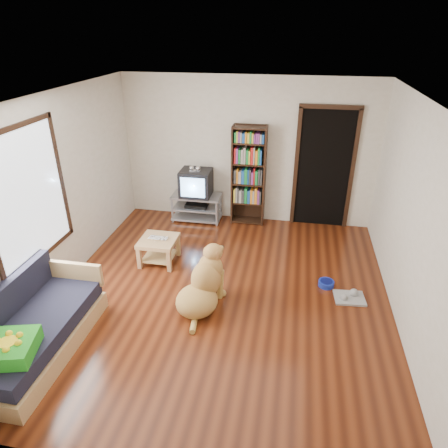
% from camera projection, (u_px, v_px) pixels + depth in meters
% --- Properties ---
extents(ground, '(5.00, 5.00, 0.00)m').
position_uv_depth(ground, '(221.00, 295.00, 5.48)').
color(ground, '#612710').
rests_on(ground, ground).
extents(ceiling, '(5.00, 5.00, 0.00)m').
position_uv_depth(ceiling, '(221.00, 100.00, 4.31)').
color(ceiling, white).
rests_on(ceiling, ground).
extents(wall_back, '(4.50, 0.00, 4.50)m').
position_uv_depth(wall_back, '(248.00, 152.00, 7.09)').
color(wall_back, silver).
rests_on(wall_back, ground).
extents(wall_front, '(4.50, 0.00, 4.50)m').
position_uv_depth(wall_front, '(151.00, 360.00, 2.70)').
color(wall_front, silver).
rests_on(wall_front, ground).
extents(wall_left, '(0.00, 5.00, 5.00)m').
position_uv_depth(wall_left, '(54.00, 196.00, 5.26)').
color(wall_left, silver).
rests_on(wall_left, ground).
extents(wall_right, '(0.00, 5.00, 5.00)m').
position_uv_depth(wall_right, '(415.00, 224.00, 4.53)').
color(wall_right, silver).
rests_on(wall_right, ground).
extents(green_cushion, '(0.59, 0.59, 0.16)m').
position_uv_depth(green_cushion, '(10.00, 348.00, 3.90)').
color(green_cushion, green).
rests_on(green_cushion, sofa).
extents(laptop, '(0.31, 0.21, 0.02)m').
position_uv_depth(laptop, '(157.00, 239.00, 6.05)').
color(laptop, silver).
rests_on(laptop, coffee_table).
extents(dog_bowl, '(0.22, 0.22, 0.08)m').
position_uv_depth(dog_bowl, '(326.00, 284.00, 5.66)').
color(dog_bowl, '#16299B').
rests_on(dog_bowl, ground).
extents(grey_rag, '(0.43, 0.35, 0.03)m').
position_uv_depth(grey_rag, '(349.00, 298.00, 5.40)').
color(grey_rag, '#9F9F9F').
rests_on(grey_rag, ground).
extents(window, '(0.03, 1.46, 1.70)m').
position_uv_depth(window, '(28.00, 197.00, 4.73)').
color(window, white).
rests_on(window, wall_left).
extents(doorway, '(1.03, 0.05, 2.19)m').
position_uv_depth(doorway, '(324.00, 166.00, 6.94)').
color(doorway, black).
rests_on(doorway, wall_back).
extents(tv_stand, '(0.90, 0.45, 0.50)m').
position_uv_depth(tv_stand, '(197.00, 206.00, 7.48)').
color(tv_stand, '#99999E').
rests_on(tv_stand, ground).
extents(crt_tv, '(0.55, 0.52, 0.58)m').
position_uv_depth(crt_tv, '(196.00, 182.00, 7.29)').
color(crt_tv, black).
rests_on(crt_tv, tv_stand).
extents(bookshelf, '(0.60, 0.30, 1.80)m').
position_uv_depth(bookshelf, '(249.00, 171.00, 7.08)').
color(bookshelf, black).
rests_on(bookshelf, ground).
extents(sofa, '(0.80, 1.80, 0.80)m').
position_uv_depth(sofa, '(34.00, 331.00, 4.46)').
color(sofa, tan).
rests_on(sofa, ground).
extents(coffee_table, '(0.55, 0.55, 0.40)m').
position_uv_depth(coffee_table, '(159.00, 246.00, 6.13)').
color(coffee_table, tan).
rests_on(coffee_table, ground).
extents(dog, '(0.71, 1.02, 0.85)m').
position_uv_depth(dog, '(203.00, 286.00, 5.15)').
color(dog, '#B49945').
rests_on(dog, ground).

